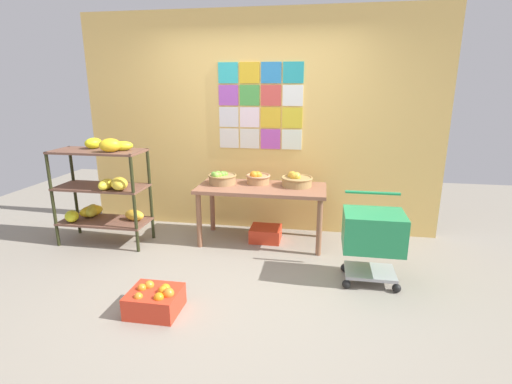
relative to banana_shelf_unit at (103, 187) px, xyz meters
name	(u,v)px	position (x,y,z in m)	size (l,w,h in m)	color
ground	(230,283)	(1.67, -0.73, -0.67)	(9.05, 9.05, 0.00)	gray
back_wall_with_art	(258,124)	(1.67, 0.82, 0.67)	(4.45, 0.07, 2.68)	#ECBF66
banana_shelf_unit	(103,187)	(0.00, 0.00, 0.00)	(1.03, 0.55, 1.26)	#262A14
display_table	(262,194)	(1.80, 0.33, -0.08)	(1.48, 0.67, 0.68)	#8F5C45
fruit_basket_back_right	(258,178)	(1.73, 0.46, 0.07)	(0.29, 0.29, 0.16)	tan
fruit_basket_centre	(296,180)	(2.19, 0.43, 0.08)	(0.36, 0.36, 0.17)	#A5824D
fruit_basket_right	(222,178)	(1.31, 0.38, 0.08)	(0.34, 0.34, 0.16)	#9F7A4D
produce_crate_under_table	(266,234)	(1.84, 0.38, -0.59)	(0.36, 0.33, 0.17)	red
orange_crate_foreground	(155,300)	(1.17, -1.30, -0.57)	(0.41, 0.36, 0.25)	red
shopping_cart	(373,234)	(2.97, -0.46, -0.19)	(0.54, 0.48, 0.82)	black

